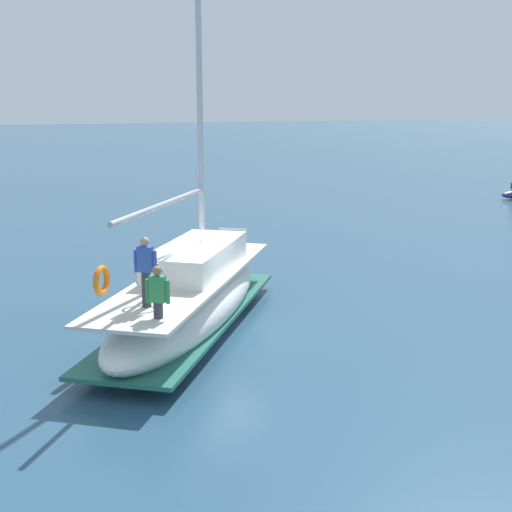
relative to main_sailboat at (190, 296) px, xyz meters
name	(u,v)px	position (x,y,z in m)	size (l,w,h in m)	color
ground_plane	(217,329)	(0.36, 0.60, -0.91)	(400.00, 400.00, 0.00)	#284C66
main_sailboat	(190,296)	(0.00, 0.00, 0.00)	(8.77, 8.18, 13.79)	white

